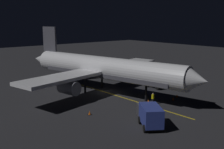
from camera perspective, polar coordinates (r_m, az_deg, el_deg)
name	(u,v)px	position (r m, az deg, el deg)	size (l,w,h in m)	color
ground_plane	(105,93)	(48.56, -1.51, -3.82)	(180.00, 180.00, 0.20)	#252528
apron_guide_stripe	(121,97)	(45.75, 1.89, -4.63)	(0.24, 27.64, 0.01)	gold
airliner	(102,69)	(48.01, -2.07, 1.23)	(31.45, 36.76, 11.09)	white
baggage_truck	(150,115)	(33.72, 7.72, -8.27)	(4.85, 5.87, 2.58)	navy
catering_truck	(154,81)	(52.83, 8.59, -1.30)	(2.55, 5.75, 2.20)	navy
ground_crew_worker	(153,99)	(42.13, 8.34, -4.89)	(0.40, 0.40, 1.74)	black
traffic_cone_near_left	(148,101)	(42.91, 7.43, -5.45)	(0.50, 0.50, 0.55)	#EA590F
traffic_cone_near_right	(90,113)	(37.54, -4.60, -7.85)	(0.50, 0.50, 0.55)	#EA590F
traffic_cone_under_wing	(177,96)	(46.70, 13.14, -4.28)	(0.50, 0.50, 0.55)	#EA590F
traffic_cone_far	(173,99)	(44.89, 12.38, -4.88)	(0.50, 0.50, 0.55)	#EA590F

